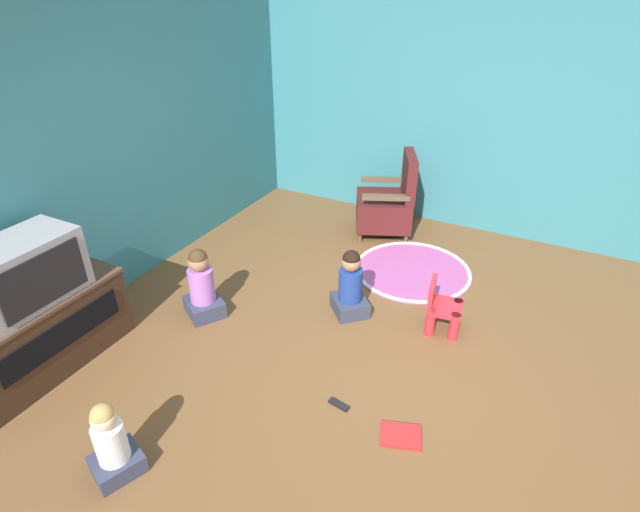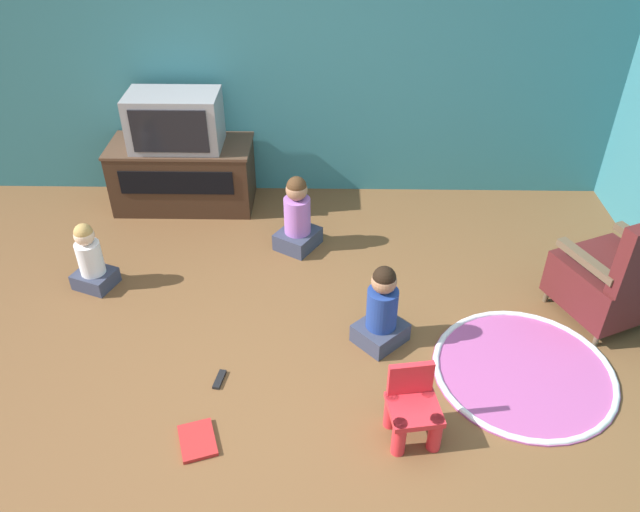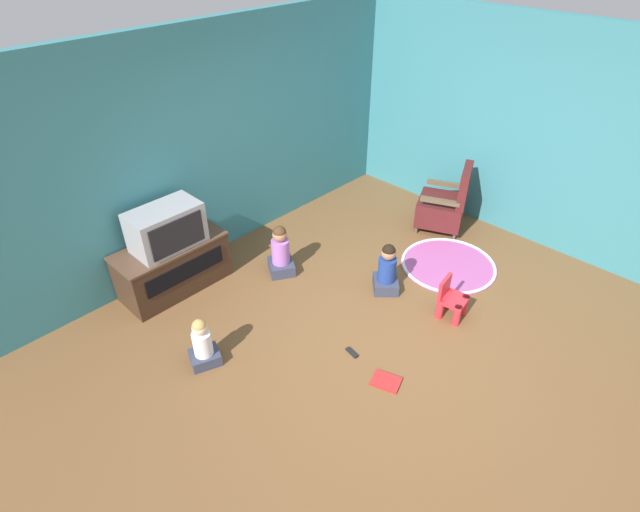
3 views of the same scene
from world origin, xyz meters
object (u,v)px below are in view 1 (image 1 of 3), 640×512
object	(u,v)px
yellow_kid_chair	(442,310)
tv_cabinet	(40,330)
television	(22,272)
child_watching_right	(202,287)
child_watching_left	(350,286)
remote_control	(339,405)
book	(401,435)
child_watching_center	(111,444)
black_armchair	(388,204)

from	to	relation	value
yellow_kid_chair	tv_cabinet	bearing A→B (deg)	116.08
television	child_watching_right	xyz separation A→B (m)	(1.02, -0.62, -0.53)
child_watching_left	remote_control	distance (m)	1.10
child_watching_right	book	distance (m)	2.00
tv_cabinet	remote_control	distance (m)	2.21
book	remote_control	size ratio (longest dim) A/B	1.95
child_watching_center	television	bearing A→B (deg)	89.91
child_watching_right	remote_control	world-z (taller)	child_watching_right
tv_cabinet	television	bearing A→B (deg)	-90.00
television	child_watching_center	size ratio (longest dim) A/B	1.40
yellow_kid_chair	book	size ratio (longest dim) A/B	1.46
television	black_armchair	xyz separation A→B (m)	(3.15, -1.44, -0.46)
television	tv_cabinet	bearing A→B (deg)	90.00
remote_control	book	bearing A→B (deg)	-176.96
television	yellow_kid_chair	world-z (taller)	television
yellow_kid_chair	book	bearing A→B (deg)	175.27
child_watching_center	child_watching_right	size ratio (longest dim) A/B	0.85
remote_control	child_watching_right	bearing A→B (deg)	-6.14
black_armchair	child_watching_right	world-z (taller)	black_armchair
child_watching_center	remote_control	size ratio (longest dim) A/B	3.41
television	child_watching_left	distance (m)	2.40
child_watching_center	remote_control	bearing A→B (deg)	-20.41
television	remote_control	xyz separation A→B (m)	(0.60, -2.08, -0.79)
tv_cabinet	child_watching_center	bearing A→B (deg)	-110.78
child_watching_center	remote_control	xyz separation A→B (m)	(1.05, -0.93, -0.22)
child_watching_left	book	size ratio (longest dim) A/B	1.97
television	book	xyz separation A→B (m)	(0.55, -2.54, -0.79)
yellow_kid_chair	child_watching_right	size ratio (longest dim) A/B	0.71
tv_cabinet	book	world-z (taller)	tv_cabinet
child_watching_left	remote_control	size ratio (longest dim) A/B	3.84
black_armchair	child_watching_center	world-z (taller)	black_armchair
television	child_watching_right	distance (m)	1.30
television	child_watching_center	distance (m)	1.36
black_armchair	yellow_kid_chair	size ratio (longest dim) A/B	2.04
child_watching_left	television	bearing A→B (deg)	90.09
television	remote_control	distance (m)	2.30
tv_cabinet	remote_control	size ratio (longest dim) A/B	7.73
child_watching_left	child_watching_right	world-z (taller)	child_watching_right
tv_cabinet	child_watching_right	bearing A→B (deg)	-32.40
tv_cabinet	yellow_kid_chair	bearing A→B (deg)	-55.06
black_armchair	yellow_kid_chair	bearing A→B (deg)	11.19
child_watching_center	yellow_kid_chair	bearing A→B (deg)	-9.66
tv_cabinet	black_armchair	xyz separation A→B (m)	(3.15, -1.47, 0.05)
black_armchair	book	world-z (taller)	black_armchair
black_armchair	child_watching_center	distance (m)	3.62
child_watching_left	book	xyz separation A→B (m)	(-1.06, -0.84, -0.25)
tv_cabinet	child_watching_center	world-z (taller)	tv_cabinet
television	black_armchair	bearing A→B (deg)	-24.61
black_armchair	child_watching_left	size ratio (longest dim) A/B	1.51
tv_cabinet	black_armchair	size ratio (longest dim) A/B	1.33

